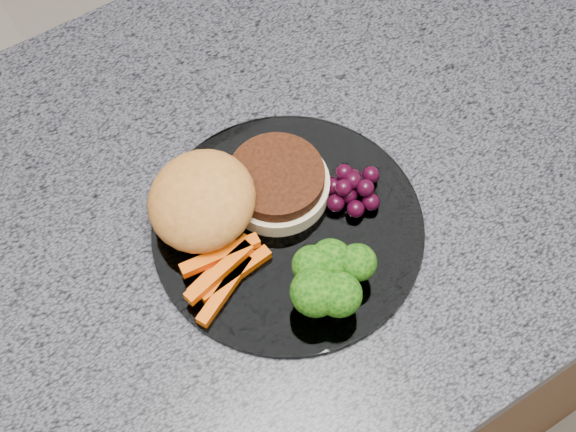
% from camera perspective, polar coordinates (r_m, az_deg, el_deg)
% --- Properties ---
extents(island_cabinet, '(1.20, 0.60, 0.86)m').
position_cam_1_polar(island_cabinet, '(1.21, -1.95, -9.83)').
color(island_cabinet, '#56311D').
rests_on(island_cabinet, ground).
extents(countertop, '(1.20, 0.60, 0.04)m').
position_cam_1_polar(countertop, '(0.80, -2.90, 0.86)').
color(countertop, '#50515B').
rests_on(countertop, island_cabinet).
extents(plate, '(0.26, 0.26, 0.01)m').
position_cam_1_polar(plate, '(0.76, 0.00, -0.84)').
color(plate, white).
rests_on(plate, countertop).
extents(burger, '(0.18, 0.12, 0.06)m').
position_cam_1_polar(burger, '(0.75, -4.21, 1.40)').
color(burger, beige).
rests_on(burger, plate).
extents(carrot_sticks, '(0.09, 0.06, 0.02)m').
position_cam_1_polar(carrot_sticks, '(0.73, -4.57, -3.96)').
color(carrot_sticks, '#E75503').
rests_on(carrot_sticks, plate).
extents(broccoli, '(0.09, 0.08, 0.05)m').
position_cam_1_polar(broccoli, '(0.70, 2.92, -4.46)').
color(broccoli, olive).
rests_on(broccoli, plate).
extents(grape_bunch, '(0.06, 0.06, 0.03)m').
position_cam_1_polar(grape_bunch, '(0.77, 4.50, 1.98)').
color(grape_bunch, black).
rests_on(grape_bunch, plate).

